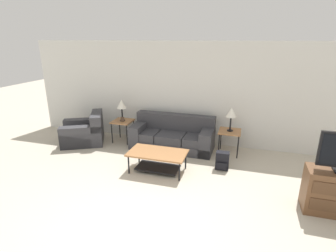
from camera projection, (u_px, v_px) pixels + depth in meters
The scene contains 11 objects.
ground_plane at pixel (135, 231), 3.78m from camera, with size 24.00×24.00×0.00m, color beige.
wall_back at pixel (190, 94), 6.70m from camera, with size 8.95×0.06×2.60m.
couch at pixel (173, 136), 6.61m from camera, with size 2.05×0.87×0.82m.
armchair at pixel (85, 132), 6.94m from camera, with size 1.34×1.30×0.80m.
coffee_table at pixel (158, 157), 5.41m from camera, with size 1.19×0.66×0.43m.
side_table_left at pixel (123, 123), 6.96m from camera, with size 0.51×0.53×0.58m.
side_table_right at pixel (230, 133), 6.20m from camera, with size 0.51×0.53×0.58m.
table_lamp_left at pixel (122, 105), 6.80m from camera, with size 0.25×0.25×0.56m.
table_lamp_right at pixel (231, 113), 6.04m from camera, with size 0.25×0.25×0.56m.
backpack at pixel (222, 161), 5.53m from camera, with size 0.27×0.25×0.39m.
picture_frame at pixel (122, 119), 6.83m from camera, with size 0.10×0.04×0.13m.
Camera 1 is at (1.35, -2.83, 2.65)m, focal length 28.00 mm.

